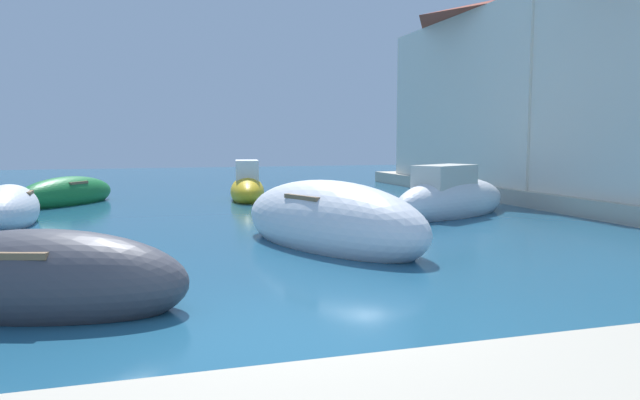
% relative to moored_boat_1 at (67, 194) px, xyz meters
% --- Properties ---
extents(ground, '(80.00, 80.00, 0.00)m').
position_rel_moored_boat_1_xyz_m(ground, '(3.71, -15.07, -0.33)').
color(ground, '#1E5170').
extents(quay_promenade, '(44.00, 32.00, 0.50)m').
position_rel_moored_boat_1_xyz_m(quay_promenade, '(8.02, -15.44, -0.08)').
color(quay_promenade, '#BCB29E').
rests_on(quay_promenade, ground).
extents(moored_boat_1, '(3.43, 4.10, 1.17)m').
position_rel_moored_boat_1_xyz_m(moored_boat_1, '(0.00, 0.00, 0.00)').
color(moored_boat_1, '#197233').
rests_on(moored_boat_1, ground).
extents(moored_boat_2, '(1.71, 3.67, 1.62)m').
position_rel_moored_boat_1_xyz_m(moored_boat_2, '(5.91, -0.27, 0.08)').
color(moored_boat_2, gold).
rests_on(moored_boat_2, ground).
extents(moored_boat_3, '(4.94, 3.61, 1.73)m').
position_rel_moored_boat_1_xyz_m(moored_boat_3, '(10.58, -6.32, 0.12)').
color(moored_boat_3, white).
rests_on(moored_boat_3, ground).
extents(moored_boat_4, '(3.97, 2.56, 1.32)m').
position_rel_moored_boat_1_xyz_m(moored_boat_4, '(1.02, -13.25, 0.04)').
color(moored_boat_4, '#3F3F47').
rests_on(moored_boat_4, ground).
extents(moored_boat_7, '(1.55, 3.62, 1.28)m').
position_rel_moored_boat_1_xyz_m(moored_boat_7, '(-0.91, -4.61, 0.03)').
color(moored_boat_7, white).
rests_on(moored_boat_7, ground).
extents(moored_boat_8, '(3.61, 5.40, 1.69)m').
position_rel_moored_boat_1_xyz_m(moored_boat_8, '(5.85, -9.93, 0.14)').
color(moored_boat_8, white).
rests_on(moored_boat_8, ground).
extents(waterfront_building_annex, '(5.84, 10.52, 7.28)m').
position_rel_moored_boat_1_xyz_m(waterfront_building_annex, '(16.71, -0.03, 3.87)').
color(waterfront_building_annex, silver).
rests_on(waterfront_building_annex, quay_promenade).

